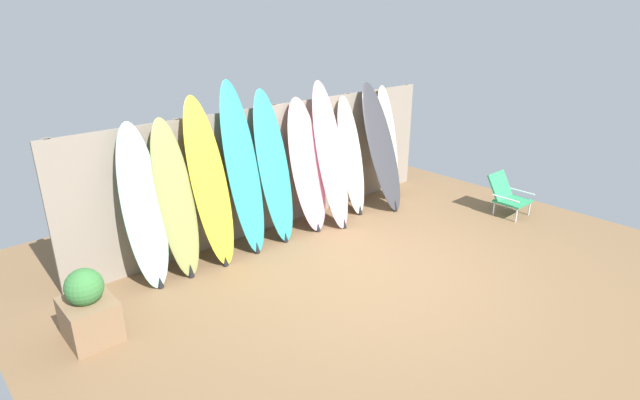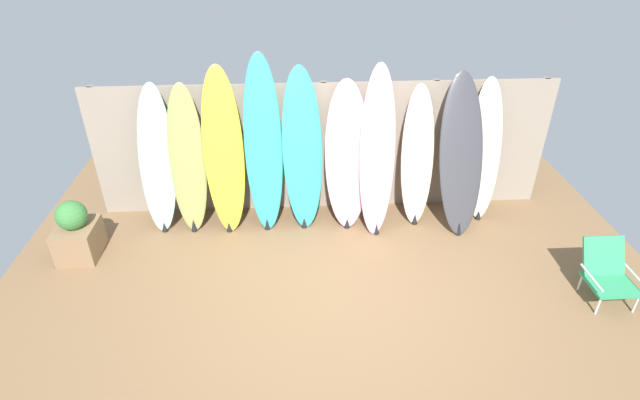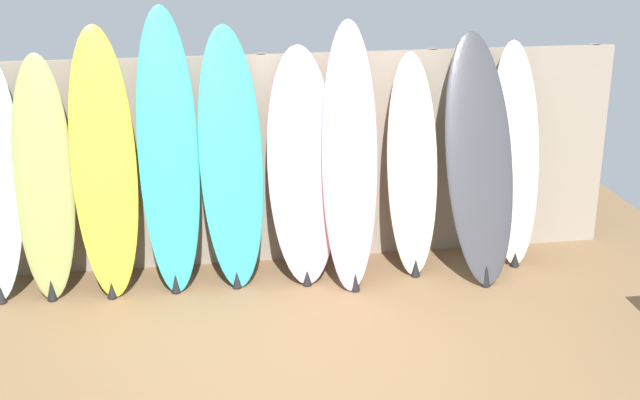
{
  "view_description": "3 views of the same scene",
  "coord_description": "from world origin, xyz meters",
  "px_view_note": "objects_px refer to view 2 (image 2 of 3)",
  "views": [
    {
      "loc": [
        -4.13,
        -3.54,
        3.04
      ],
      "look_at": [
        -0.33,
        0.69,
        0.86
      ],
      "focal_mm": 28.0,
      "sensor_mm": 36.0,
      "label": 1
    },
    {
      "loc": [
        -0.4,
        -4.06,
        3.79
      ],
      "look_at": [
        -0.11,
        0.97,
        0.72
      ],
      "focal_mm": 28.0,
      "sensor_mm": 36.0,
      "label": 2
    },
    {
      "loc": [
        -0.65,
        -5.15,
        3.1
      ],
      "look_at": [
        0.27,
        0.68,
        1.0
      ],
      "focal_mm": 50.0,
      "sensor_mm": 36.0,
      "label": 3
    }
  ],
  "objects_px": {
    "surfboard_pink_6": "(377,152)",
    "surfboard_charcoal_8": "(461,156)",
    "surfboard_seafoam_0": "(157,161)",
    "planter_box": "(77,233)",
    "surfboard_pink_5": "(347,157)",
    "surfboard_yellow_2": "(224,152)",
    "surfboard_cream_7": "(417,157)",
    "surfboard_olive_1": "(187,161)",
    "surfboard_teal_3": "(263,147)",
    "surfboard_cream_9": "(485,151)",
    "surfboard_teal_4": "(302,151)",
    "beach_chair": "(607,271)"
  },
  "relations": [
    {
      "from": "surfboard_teal_4",
      "to": "surfboard_cream_9",
      "type": "bearing_deg",
      "value": 0.82
    },
    {
      "from": "surfboard_olive_1",
      "to": "planter_box",
      "type": "bearing_deg",
      "value": -154.28
    },
    {
      "from": "planter_box",
      "to": "surfboard_olive_1",
      "type": "bearing_deg",
      "value": 25.72
    },
    {
      "from": "surfboard_pink_6",
      "to": "surfboard_charcoal_8",
      "type": "height_order",
      "value": "surfboard_pink_6"
    },
    {
      "from": "surfboard_yellow_2",
      "to": "surfboard_cream_7",
      "type": "distance_m",
      "value": 2.49
    },
    {
      "from": "surfboard_pink_6",
      "to": "surfboard_charcoal_8",
      "type": "relative_size",
      "value": 1.06
    },
    {
      "from": "surfboard_teal_4",
      "to": "surfboard_cream_9",
      "type": "distance_m",
      "value": 2.39
    },
    {
      "from": "surfboard_teal_3",
      "to": "planter_box",
      "type": "distance_m",
      "value": 2.48
    },
    {
      "from": "surfboard_seafoam_0",
      "to": "surfboard_teal_3",
      "type": "height_order",
      "value": "surfboard_teal_3"
    },
    {
      "from": "surfboard_cream_9",
      "to": "surfboard_pink_5",
      "type": "bearing_deg",
      "value": -178.08
    },
    {
      "from": "surfboard_charcoal_8",
      "to": "beach_chair",
      "type": "distance_m",
      "value": 2.09
    },
    {
      "from": "surfboard_pink_6",
      "to": "surfboard_olive_1",
      "type": "bearing_deg",
      "value": 177.67
    },
    {
      "from": "surfboard_teal_3",
      "to": "surfboard_pink_6",
      "type": "xyz_separation_m",
      "value": [
        1.43,
        -0.12,
        -0.06
      ]
    },
    {
      "from": "beach_chair",
      "to": "surfboard_yellow_2",
      "type": "bearing_deg",
      "value": 171.01
    },
    {
      "from": "surfboard_pink_5",
      "to": "planter_box",
      "type": "height_order",
      "value": "surfboard_pink_5"
    },
    {
      "from": "surfboard_seafoam_0",
      "to": "beach_chair",
      "type": "xyz_separation_m",
      "value": [
        5.09,
        -1.72,
        -0.62
      ]
    },
    {
      "from": "surfboard_cream_9",
      "to": "planter_box",
      "type": "height_order",
      "value": "surfboard_cream_9"
    },
    {
      "from": "surfboard_yellow_2",
      "to": "surfboard_pink_6",
      "type": "bearing_deg",
      "value": -3.2
    },
    {
      "from": "beach_chair",
      "to": "planter_box",
      "type": "relative_size",
      "value": 0.83
    },
    {
      "from": "surfboard_charcoal_8",
      "to": "beach_chair",
      "type": "bearing_deg",
      "value": -51.45
    },
    {
      "from": "surfboard_seafoam_0",
      "to": "planter_box",
      "type": "xyz_separation_m",
      "value": [
        -0.91,
        -0.65,
        -0.61
      ]
    },
    {
      "from": "surfboard_teal_3",
      "to": "surfboard_cream_7",
      "type": "distance_m",
      "value": 1.99
    },
    {
      "from": "surfboard_olive_1",
      "to": "planter_box",
      "type": "relative_size",
      "value": 2.52
    },
    {
      "from": "surfboard_pink_6",
      "to": "surfboard_teal_3",
      "type": "bearing_deg",
      "value": 175.07
    },
    {
      "from": "surfboard_teal_3",
      "to": "surfboard_charcoal_8",
      "type": "height_order",
      "value": "surfboard_teal_3"
    },
    {
      "from": "surfboard_teal_3",
      "to": "surfboard_cream_9",
      "type": "relative_size",
      "value": 1.18
    },
    {
      "from": "surfboard_cream_9",
      "to": "surfboard_cream_7",
      "type": "bearing_deg",
      "value": -177.96
    },
    {
      "from": "surfboard_olive_1",
      "to": "surfboard_cream_9",
      "type": "xyz_separation_m",
      "value": [
        3.84,
        0.06,
        0.0
      ]
    },
    {
      "from": "surfboard_teal_3",
      "to": "surfboard_cream_9",
      "type": "bearing_deg",
      "value": 0.59
    },
    {
      "from": "surfboard_cream_7",
      "to": "surfboard_cream_9",
      "type": "bearing_deg",
      "value": 2.04
    },
    {
      "from": "surfboard_cream_7",
      "to": "surfboard_teal_3",
      "type": "bearing_deg",
      "value": 179.93
    },
    {
      "from": "surfboard_seafoam_0",
      "to": "planter_box",
      "type": "bearing_deg",
      "value": -144.57
    },
    {
      "from": "surfboard_olive_1",
      "to": "surfboard_pink_5",
      "type": "distance_m",
      "value": 2.03
    },
    {
      "from": "planter_box",
      "to": "surfboard_yellow_2",
      "type": "bearing_deg",
      "value": 19.84
    },
    {
      "from": "surfboard_teal_3",
      "to": "surfboard_cream_9",
      "type": "height_order",
      "value": "surfboard_teal_3"
    },
    {
      "from": "surfboard_seafoam_0",
      "to": "surfboard_yellow_2",
      "type": "bearing_deg",
      "value": -0.94
    },
    {
      "from": "surfboard_olive_1",
      "to": "surfboard_pink_6",
      "type": "height_order",
      "value": "surfboard_pink_6"
    },
    {
      "from": "surfboard_pink_5",
      "to": "surfboard_cream_7",
      "type": "height_order",
      "value": "surfboard_pink_5"
    },
    {
      "from": "planter_box",
      "to": "surfboard_cream_7",
      "type": "bearing_deg",
      "value": 8.69
    },
    {
      "from": "surfboard_seafoam_0",
      "to": "surfboard_cream_7",
      "type": "xyz_separation_m",
      "value": [
        3.33,
        -0.0,
        -0.04
      ]
    },
    {
      "from": "surfboard_seafoam_0",
      "to": "surfboard_teal_3",
      "type": "distance_m",
      "value": 1.36
    },
    {
      "from": "surfboard_pink_5",
      "to": "surfboard_cream_9",
      "type": "xyz_separation_m",
      "value": [
        1.82,
        0.06,
        -0.01
      ]
    },
    {
      "from": "surfboard_yellow_2",
      "to": "planter_box",
      "type": "relative_size",
      "value": 2.78
    },
    {
      "from": "surfboard_teal_4",
      "to": "surfboard_cream_9",
      "type": "xyz_separation_m",
      "value": [
        2.39,
        0.03,
        -0.09
      ]
    },
    {
      "from": "surfboard_teal_4",
      "to": "surfboard_pink_5",
      "type": "bearing_deg",
      "value": -2.65
    },
    {
      "from": "surfboard_yellow_2",
      "to": "surfboard_pink_6",
      "type": "distance_m",
      "value": 1.93
    },
    {
      "from": "surfboard_pink_5",
      "to": "beach_chair",
      "type": "distance_m",
      "value": 3.22
    },
    {
      "from": "surfboard_cream_9",
      "to": "planter_box",
      "type": "bearing_deg",
      "value": -172.45
    },
    {
      "from": "surfboard_olive_1",
      "to": "surfboard_charcoal_8",
      "type": "bearing_deg",
      "value": -2.35
    },
    {
      "from": "surfboard_teal_4",
      "to": "surfboard_cream_7",
      "type": "bearing_deg",
      "value": 0.09
    }
  ]
}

